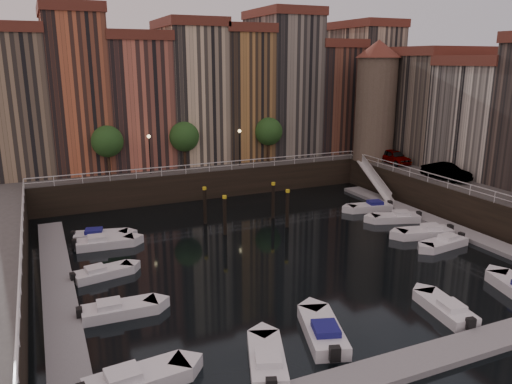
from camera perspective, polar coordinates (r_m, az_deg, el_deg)
name	(u,v)px	position (r m, az deg, el deg)	size (l,w,h in m)	color
ground	(274,248)	(40.08, 2.13, -6.44)	(200.00, 200.00, 0.00)	black
quay_far	(184,168)	(63.13, -8.23, 2.77)	(80.00, 20.00, 3.00)	black
dock_left	(58,287)	(35.57, -21.68, -10.10)	(2.00, 28.00, 0.35)	gray
dock_right	(440,224)	(48.27, 20.28, -3.43)	(2.00, 28.00, 0.35)	gray
dock_near	(424,359)	(27.38, 18.65, -17.67)	(30.00, 2.00, 0.35)	gray
mountains	(104,85)	(144.83, -16.96, 11.60)	(145.00, 100.00, 18.00)	#2D382D
far_terrace	(214,91)	(60.47, -4.82, 11.39)	(48.70, 10.30, 17.50)	#8D755A
right_terrace	(492,110)	(57.11, 25.35, 8.43)	(9.30, 24.30, 14.00)	#6D6153
corner_tower	(376,99)	(60.44, 13.53, 10.32)	(5.20, 5.20, 13.80)	#6B5B4C
promenade_trees	(190,136)	(54.48, -7.53, 6.32)	(21.20, 3.20, 5.20)	black
street_lamps	(196,144)	(53.73, -6.86, 5.48)	(10.36, 0.36, 4.18)	black
railings	(250,188)	(43.15, -0.66, 0.41)	(36.08, 34.04, 0.52)	white
gangway	(375,179)	(56.38, 13.42, 1.49)	(2.78, 8.32, 3.73)	white
mooring_pilings	(248,208)	(44.87, -0.92, -1.85)	(6.80, 4.24, 3.78)	black
boat_left_0	(135,381)	(24.94, -13.68, -20.20)	(5.08, 2.28, 1.15)	silver
boat_left_1	(118,310)	(31.15, -15.52, -12.83)	(4.59, 1.81, 1.05)	silver
boat_left_2	(102,273)	(36.46, -17.21, -8.82)	(4.27, 2.23, 0.96)	silver
boat_left_3	(104,243)	(42.02, -17.02, -5.56)	(4.76, 2.05, 1.08)	silver
boat_left_4	(100,236)	(43.77, -17.41, -4.78)	(4.66, 2.56, 1.04)	silver
boat_right_1	(444,243)	(42.95, 20.73, -5.47)	(4.48, 2.11, 1.01)	silver
boat_right_2	(426,232)	(44.84, 18.81, -4.40)	(4.99, 2.77, 1.12)	silver
boat_right_3	(396,218)	(48.21, 15.75, -2.85)	(4.71, 2.96, 1.06)	silver
boat_right_4	(371,207)	(51.02, 12.96, -1.69)	(4.66, 2.36, 1.04)	silver
boat_near_0	(267,361)	(25.65, 1.26, -18.71)	(3.12, 4.79, 1.08)	silver
boat_near_1	(323,332)	(28.06, 7.67, -15.58)	(3.20, 5.21, 1.17)	silver
boat_near_2	(446,309)	(32.18, 20.90, -12.37)	(2.23, 4.64, 1.04)	silver
car_a	(394,158)	(59.04, 15.52, 3.81)	(1.87, 4.64, 1.58)	gray
car_b	(446,173)	(52.61, 20.91, 2.07)	(1.70, 4.86, 1.60)	gray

